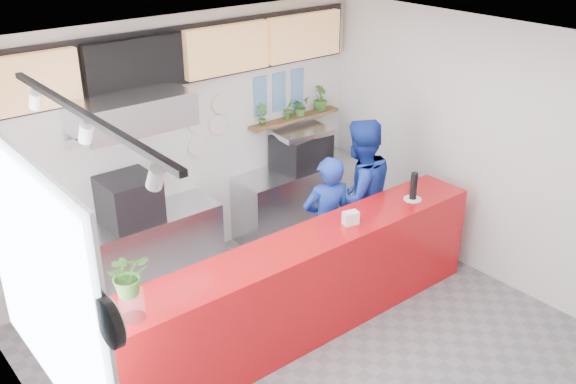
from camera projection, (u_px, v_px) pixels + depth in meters
floor at (324, 353)px, 6.41m from camera, size 5.00×5.00×0.00m
ceiling at (333, 55)px, 5.14m from camera, size 5.00×5.00×0.00m
wall_back at (185, 144)px, 7.53m from camera, size 5.00×0.00×5.00m
wall_left at (56, 329)px, 4.35m from camera, size 0.00×5.00×5.00m
wall_right at (493, 155)px, 7.20m from camera, size 0.00×5.00×5.00m
service_counter at (299, 290)px, 6.46m from camera, size 4.50×0.60×1.10m
cream_band at (179, 51)px, 7.05m from camera, size 5.00×0.02×0.80m
prep_bench at (144, 253)px, 7.31m from camera, size 1.80×0.60×0.90m
panini_oven at (129, 200)px, 6.95m from camera, size 0.57×0.57×0.51m
extraction_hood at (130, 111)px, 6.55m from camera, size 1.20×0.70×0.35m
hood_lip at (132, 130)px, 6.64m from camera, size 1.20×0.69×0.31m
right_bench at (298, 198)px, 8.62m from camera, size 1.80×0.60×0.90m
espresso_machine at (301, 150)px, 8.36m from camera, size 0.77×0.59×0.46m
espresso_tray at (301, 132)px, 8.25m from camera, size 0.77×0.57×0.07m
herb_shelf at (295, 118)px, 8.37m from camera, size 1.40×0.18×0.04m
menu_board_far_left at (22, 84)px, 6.00m from camera, size 1.10×0.10×0.55m
menu_board_mid_left at (135, 65)px, 6.66m from camera, size 1.10×0.10×0.55m
menu_board_mid_right at (227, 50)px, 7.32m from camera, size 1.10×0.10×0.55m
menu_board_far_right at (304, 36)px, 7.99m from camera, size 1.10×0.10×0.55m
soffit at (180, 56)px, 7.06m from camera, size 4.80×0.04×0.65m
window_pane at (40, 283)px, 4.49m from camera, size 0.04×2.20×1.90m
window_frame at (43, 282)px, 4.50m from camera, size 0.03×2.30×2.00m
wall_clock_rim at (109, 323)px, 3.50m from camera, size 0.05×0.30×0.30m
wall_clock_face at (115, 321)px, 3.52m from camera, size 0.02×0.26×0.26m
track_rail at (84, 114)px, 3.96m from camera, size 0.05×2.40×0.04m
dec_plate_a at (196, 122)px, 7.49m from camera, size 0.24×0.03×0.24m
dec_plate_b at (218, 124)px, 7.70m from camera, size 0.24×0.03×0.24m
dec_plate_c at (197, 146)px, 7.62m from camera, size 0.24×0.03×0.24m
dec_plate_d at (220, 104)px, 7.62m from camera, size 0.24×0.03×0.24m
photo_frame_a at (260, 86)px, 7.93m from camera, size 0.20×0.02×0.25m
photo_frame_b at (279, 82)px, 8.10m from camera, size 0.20×0.02×0.25m
photo_frame_c at (297, 78)px, 8.27m from camera, size 0.20×0.02×0.25m
photo_frame_d at (260, 106)px, 8.04m from camera, size 0.20×0.02×0.25m
photo_frame_e at (279, 101)px, 8.21m from camera, size 0.20×0.02×0.25m
photo_frame_f at (297, 97)px, 8.38m from camera, size 0.20×0.02×0.25m
staff_center at (327, 223)px, 7.23m from camera, size 0.68×0.56×1.60m
staff_right at (358, 197)px, 7.51m from camera, size 1.00×0.82×1.89m
herb_a at (262, 114)px, 8.00m from camera, size 0.16×0.11×0.29m
herb_b at (289, 109)px, 8.25m from camera, size 0.18×0.17×0.27m
herb_c at (300, 106)px, 8.36m from camera, size 0.28×0.25×0.26m
herb_d at (320, 98)px, 8.54m from camera, size 0.23×0.22×0.34m
glass_vase at (132, 304)px, 5.07m from camera, size 0.21×0.21×0.25m
basil_vase at (128, 274)px, 4.95m from camera, size 0.38×0.34×0.37m
napkin_holder at (351, 218)px, 6.54m from camera, size 0.17×0.13×0.14m
white_plate at (412, 199)px, 7.08m from camera, size 0.20×0.20×0.01m
pepper_mill at (414, 186)px, 7.01m from camera, size 0.09×0.09×0.31m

